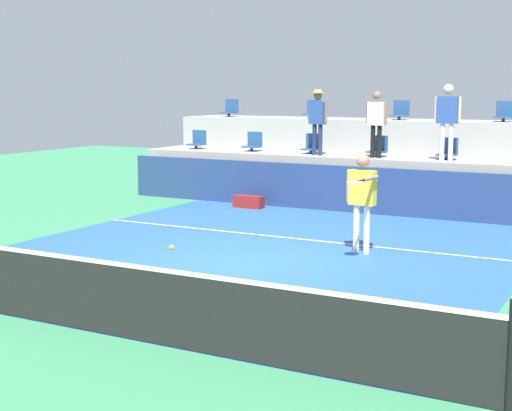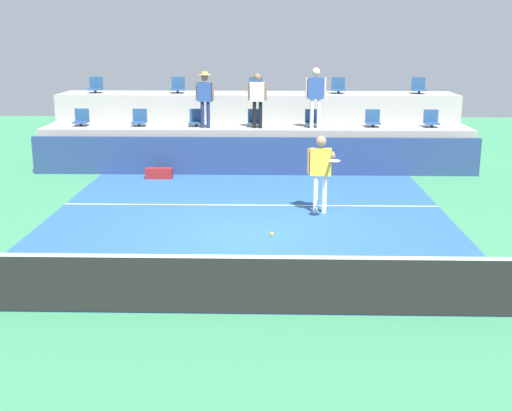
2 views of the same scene
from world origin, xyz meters
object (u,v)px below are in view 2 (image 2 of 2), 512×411
object	(u,v)px
stadium_chair_upper_far_right	(419,87)
stadium_chair_lower_far_left	(81,119)
stadium_chair_lower_mid_right	(312,120)
tennis_player	(321,166)
stadium_chair_lower_mid_left	(197,119)
tennis_ball	(272,234)
spectator_with_hat	(205,94)
spectator_in_grey	(316,92)
stadium_chair_lower_far_right	(431,120)
stadium_chair_lower_center	(255,119)
stadium_chair_lower_right	(373,120)
stadium_chair_upper_center	(256,87)
stadium_chair_upper_right	(338,87)
stadium_chair_upper_left	(178,86)
equipment_bag	(159,173)
stadium_chair_upper_far_left	(96,86)
spectator_leaning_on_rail	(257,96)
stadium_chair_lower_left	(139,119)

from	to	relation	value
stadium_chair_upper_far_right	stadium_chair_lower_far_left	bearing A→B (deg)	-170.41
stadium_chair_lower_mid_right	tennis_player	xyz separation A→B (m)	(-0.11, -5.50, -0.36)
stadium_chair_lower_mid_left	tennis_ball	xyz separation A→B (m)	(2.34, -9.80, -0.66)
spectator_with_hat	spectator_in_grey	bearing A→B (deg)	0.00
spectator_in_grey	tennis_player	bearing A→B (deg)	-91.84
stadium_chair_lower_mid_right	tennis_ball	world-z (taller)	stadium_chair_lower_mid_right
stadium_chair_lower_mid_right	stadium_chair_lower_far_right	distance (m)	3.61
stadium_chair_lower_center	stadium_chair_lower_far_right	distance (m)	5.35
stadium_chair_lower_far_right	spectator_with_hat	xyz separation A→B (m)	(-6.84, -0.38, 0.80)
stadium_chair_upper_far_right	stadium_chair_lower_far_right	bearing A→B (deg)	-88.35
stadium_chair_lower_far_left	stadium_chair_lower_right	distance (m)	8.93
stadium_chair_lower_far_left	stadium_chair_lower_mid_right	bearing A→B (deg)	0.00
stadium_chair_lower_mid_left	stadium_chair_lower_mid_right	world-z (taller)	same
stadium_chair_lower_mid_right	spectator_with_hat	size ratio (longest dim) A/B	0.31
stadium_chair_upper_center	stadium_chair_upper_far_right	bearing A→B (deg)	0.00
stadium_chair_lower_far_left	stadium_chair_upper_right	bearing A→B (deg)	12.63
stadium_chair_lower_far_right	stadium_chair_upper_far_right	size ratio (longest dim) A/B	1.00
stadium_chair_lower_mid_right	stadium_chair_upper_left	distance (m)	4.78
stadium_chair_upper_center	stadium_chair_upper_left	bearing A→B (deg)	180.00
stadium_chair_upper_left	equipment_bag	world-z (taller)	stadium_chair_upper_left
stadium_chair_upper_far_left	stadium_chair_lower_far_right	bearing A→B (deg)	-9.57
tennis_player	equipment_bag	xyz separation A→B (m)	(-4.33, 3.66, -0.95)
stadium_chair_upper_far_left	stadium_chair_upper_left	world-z (taller)	same
stadium_chair_lower_right	stadium_chair_upper_right	size ratio (longest dim) A/B	1.00
stadium_chair_lower_right	spectator_with_hat	xyz separation A→B (m)	(-5.07, -0.38, 0.80)
stadium_chair_upper_left	tennis_player	size ratio (longest dim) A/B	0.29
stadium_chair_lower_center	tennis_ball	distance (m)	9.84
stadium_chair_lower_mid_left	spectator_with_hat	size ratio (longest dim) A/B	0.31
stadium_chair_lower_center	stadium_chair_upper_center	bearing A→B (deg)	90.78
stadium_chair_lower_far_right	spectator_in_grey	world-z (taller)	spectator_in_grey
stadium_chair_upper_far_right	equipment_bag	xyz separation A→B (m)	(-7.99, -3.63, -2.16)
stadium_chair_lower_far_left	stadium_chair_upper_right	world-z (taller)	stadium_chair_upper_right
stadium_chair_lower_mid_left	spectator_leaning_on_rail	distance (m)	2.06
stadium_chair_lower_right	stadium_chair_upper_far_right	bearing A→B (deg)	46.34
stadium_chair_lower_mid_left	stadium_chair_lower_center	size ratio (longest dim) A/B	1.00
stadium_chair_upper_right	stadium_chair_upper_center	bearing A→B (deg)	180.00
tennis_ball	stadium_chair_lower_left	bearing A→B (deg)	112.69
stadium_chair_lower_mid_left	spectator_with_hat	world-z (taller)	spectator_with_hat
stadium_chair_lower_mid_left	stadium_chair_lower_far_right	xyz separation A→B (m)	(7.15, 0.00, 0.00)
spectator_leaning_on_rail	stadium_chair_upper_right	bearing A→B (deg)	40.02
stadium_chair_lower_center	stadium_chair_upper_far_right	xyz separation A→B (m)	(5.30, 1.80, 0.85)
stadium_chair_upper_center	tennis_player	xyz separation A→B (m)	(1.67, -7.30, -1.21)
stadium_chair_upper_right	spectator_in_grey	bearing A→B (deg)	-111.84
stadium_chair_upper_right	spectator_leaning_on_rail	world-z (taller)	spectator_leaning_on_rail
stadium_chair_lower_left	tennis_ball	size ratio (longest dim) A/B	7.65
stadium_chair_lower_mid_left	equipment_bag	distance (m)	2.43
stadium_chair_upper_right	tennis_ball	distance (m)	11.89
stadium_chair_lower_right	stadium_chair_lower_far_right	distance (m)	1.77
stadium_chair_lower_center	stadium_chair_upper_far_right	bearing A→B (deg)	18.75
stadium_chair_lower_far_left	spectator_leaning_on_rail	size ratio (longest dim) A/B	0.32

